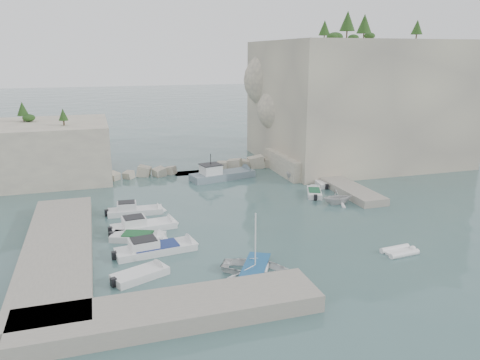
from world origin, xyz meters
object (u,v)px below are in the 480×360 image
object	(u,v)px
motorboat_b	(144,229)
tender_east_a	(337,204)
motorboat_d	(156,252)
inflatable_dinghy	(399,253)
rowboat	(255,272)
motorboat_c	(138,240)
motorboat_e	(140,278)
tender_east_b	(314,195)
tender_east_d	(302,181)
motorboat_a	(135,214)
work_boat	(223,179)
tender_east_c	(321,185)

from	to	relation	value
motorboat_b	tender_east_a	bearing A→B (deg)	-2.44
motorboat_d	inflatable_dinghy	bearing A→B (deg)	-25.20
rowboat	tender_east_a	xyz separation A→B (m)	(13.42, 12.38, 0.00)
motorboat_c	inflatable_dinghy	xyz separation A→B (m)	(19.46, -8.99, 0.00)
motorboat_e	tender_east_b	size ratio (longest dim) A/B	0.99
motorboat_d	tender_east_d	distance (m)	25.99
motorboat_a	tender_east_d	bearing A→B (deg)	20.39
motorboat_a	tender_east_b	distance (m)	19.68
work_boat	rowboat	bearing A→B (deg)	-112.32
motorboat_a	work_boat	distance (m)	15.67
tender_east_b	rowboat	bearing A→B (deg)	164.36
rowboat	tender_east_d	distance (m)	25.98
motorboat_e	tender_east_d	xyz separation A→B (m)	(21.83, 20.49, 0.00)
tender_east_c	tender_east_d	xyz separation A→B (m)	(-1.46, 2.42, 0.00)
motorboat_a	tender_east_d	size ratio (longest dim) A/B	1.50
motorboat_c	tender_east_d	world-z (taller)	tender_east_d
motorboat_b	motorboat_d	world-z (taller)	same
motorboat_c	motorboat_e	size ratio (longest dim) A/B	1.16
motorboat_e	tender_east_b	distance (m)	25.20
motorboat_e	inflatable_dinghy	world-z (taller)	motorboat_e
motorboat_e	tender_east_c	size ratio (longest dim) A/B	0.99
motorboat_d	rowboat	bearing A→B (deg)	-48.50
motorboat_c	motorboat_d	world-z (taller)	motorboat_d
tender_east_a	tender_east_d	xyz separation A→B (m)	(0.37, 9.64, 0.00)
motorboat_a	motorboat_d	size ratio (longest dim) A/B	0.83
rowboat	tender_east_b	bearing A→B (deg)	-8.81
motorboat_e	tender_east_a	bearing A→B (deg)	3.81
tender_east_b	motorboat_e	bearing A→B (deg)	147.60
inflatable_dinghy	tender_east_a	size ratio (longest dim) A/B	0.88
motorboat_c	tender_east_c	bearing A→B (deg)	47.47
motorboat_e	tender_east_d	distance (m)	29.94
motorboat_c	motorboat_d	xyz separation A→B (m)	(1.12, -3.00, 0.00)
rowboat	tender_east_d	xyz separation A→B (m)	(13.79, 22.02, 0.00)
motorboat_e	inflatable_dinghy	distance (m)	20.09
inflatable_dinghy	tender_east_a	bearing A→B (deg)	78.52
motorboat_a	motorboat_d	bearing A→B (deg)	-82.70
rowboat	tender_east_c	xyz separation A→B (m)	(15.25, 19.60, 0.00)
motorboat_e	motorboat_b	bearing A→B (deg)	59.33
tender_east_a	tender_east_d	world-z (taller)	tender_east_a
motorboat_a	tender_east_c	world-z (taller)	motorboat_a
motorboat_b	work_boat	bearing A→B (deg)	46.21
motorboat_a	motorboat_d	world-z (taller)	same
motorboat_e	tender_east_c	distance (m)	29.48
rowboat	inflatable_dinghy	bearing A→B (deg)	-62.45
motorboat_c	inflatable_dinghy	distance (m)	21.44
inflatable_dinghy	tender_east_a	distance (m)	12.83
rowboat	tender_east_d	bearing A→B (deg)	-2.76
tender_east_b	motorboat_d	bearing A→B (deg)	141.23
motorboat_c	work_boat	distance (m)	21.11
motorboat_b	tender_east_d	size ratio (longest dim) A/B	1.62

